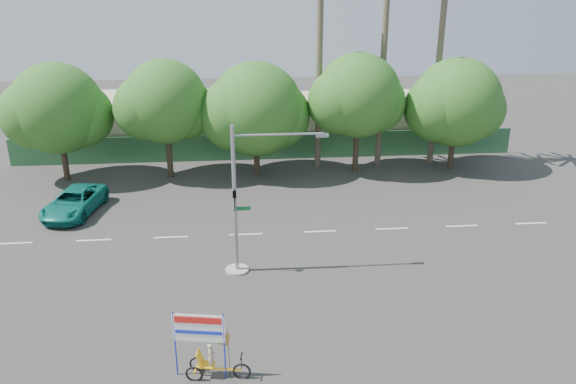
{
  "coord_description": "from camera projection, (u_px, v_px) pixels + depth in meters",
  "views": [
    {
      "loc": [
        -2.25,
        -19.5,
        12.77
      ],
      "look_at": [
        -0.01,
        4.99,
        3.5
      ],
      "focal_mm": 35.0,
      "sensor_mm": 36.0,
      "label": 1
    }
  ],
  "objects": [
    {
      "name": "trike_billboard",
      "position": [
        207.0,
        351.0,
        18.97
      ],
      "size": [
        2.59,
        0.85,
        2.58
      ],
      "rotation": [
        0.0,
        0.0,
        -0.18
      ],
      "color": "black",
      "rests_on": "ground"
    },
    {
      "name": "palm_tall",
      "position": [
        386.0,
        17.0,
        38.03
      ],
      "size": [
        3.73,
        3.79,
        17.45
      ],
      "color": "#70604C",
      "rests_on": "ground"
    },
    {
      "name": "building_right",
      "position": [
        360.0,
        120.0,
        47.15
      ],
      "size": [
        14.0,
        8.0,
        3.6
      ],
      "primitive_type": "cube",
      "color": "beige",
      "rests_on": "ground"
    },
    {
      "name": "fence",
      "position": [
        268.0,
        146.0,
        42.55
      ],
      "size": [
        38.0,
        0.08,
        2.0
      ],
      "primitive_type": "cube",
      "color": "#336B3D",
      "rests_on": "ground"
    },
    {
      "name": "ground",
      "position": [
        299.0,
        315.0,
        22.87
      ],
      "size": [
        120.0,
        120.0,
        0.0
      ],
      "primitive_type": "plane",
      "color": "#33302D",
      "rests_on": "ground"
    },
    {
      "name": "traffic_signal",
      "position": [
        242.0,
        213.0,
        25.37
      ],
      "size": [
        4.72,
        1.1,
        7.0
      ],
      "color": "gray",
      "rests_on": "ground"
    },
    {
      "name": "tree_far_left",
      "position": [
        57.0,
        111.0,
        36.76
      ],
      "size": [
        7.14,
        6.0,
        7.96
      ],
      "color": "#473828",
      "rests_on": "ground"
    },
    {
      "name": "tree_left",
      "position": [
        165.0,
        105.0,
        37.26
      ],
      "size": [
        6.66,
        5.6,
        8.07
      ],
      "color": "#473828",
      "rests_on": "ground"
    },
    {
      "name": "tree_center",
      "position": [
        255.0,
        112.0,
        37.98
      ],
      "size": [
        7.62,
        6.4,
        7.85
      ],
      "color": "#473828",
      "rests_on": "ground"
    },
    {
      "name": "building_left",
      "position": [
        142.0,
        122.0,
        45.54
      ],
      "size": [
        12.0,
        8.0,
        4.0
      ],
      "primitive_type": "cube",
      "color": "beige",
      "rests_on": "ground"
    },
    {
      "name": "palm_short",
      "position": [
        320.0,
        42.0,
        38.21
      ],
      "size": [
        3.73,
        3.79,
        14.45
      ],
      "color": "#70604C",
      "rests_on": "ground"
    },
    {
      "name": "pickup_truck",
      "position": [
        74.0,
        202.0,
        32.63
      ],
      "size": [
        3.24,
        5.51,
        1.44
      ],
      "primitive_type": "imported",
      "rotation": [
        0.0,
        0.0,
        -0.17
      ],
      "color": "#107668",
      "rests_on": "ground"
    },
    {
      "name": "tree_far_right",
      "position": [
        456.0,
        105.0,
        39.11
      ],
      "size": [
        7.38,
        6.2,
        7.94
      ],
      "color": "#473828",
      "rests_on": "ground"
    },
    {
      "name": "tree_right",
      "position": [
        357.0,
        99.0,
        38.31
      ],
      "size": [
        6.9,
        5.8,
        8.36
      ],
      "color": "#473828",
      "rests_on": "ground"
    },
    {
      "name": "palm_mid",
      "position": [
        442.0,
        33.0,
        38.75
      ],
      "size": [
        3.73,
        3.79,
        15.45
      ],
      "color": "#70604C",
      "rests_on": "ground"
    }
  ]
}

